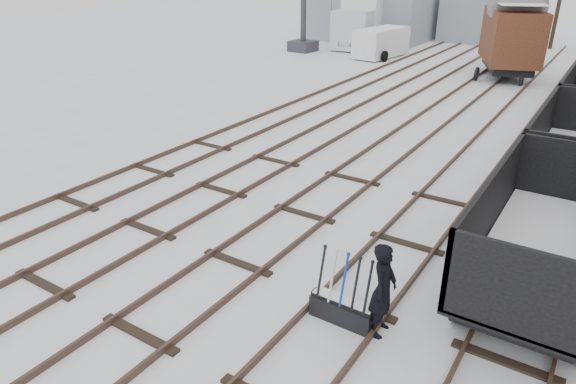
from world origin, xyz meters
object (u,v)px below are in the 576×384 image
at_px(box_van_wagon, 512,34).
at_px(lorry, 365,20).
at_px(panel_van, 381,42).
at_px(crane, 305,19).
at_px(freight_wagon_a, 542,251).
at_px(worker, 383,290).
at_px(ground_frame, 343,309).

xyz_separation_m(box_van_wagon, lorry, (-12.55, 6.89, -0.48)).
bearing_deg(panel_van, crane, -166.66).
height_order(freight_wagon_a, crane, crane).
bearing_deg(box_van_wagon, crane, 152.38).
height_order(box_van_wagon, crane, crane).
xyz_separation_m(worker, freight_wagon_a, (2.23, 3.11, 0.00)).
relative_size(ground_frame, crane, 0.17).
height_order(worker, crane, crane).
distance_m(worker, crane, 32.97).
bearing_deg(panel_van, lorry, 135.58).
bearing_deg(crane, worker, -51.75).
distance_m(worker, box_van_wagon, 25.79).
bearing_deg(worker, lorry, 20.53).
xyz_separation_m(worker, panel_van, (-12.19, 27.93, 0.11)).
bearing_deg(ground_frame, panel_van, 113.02).
height_order(ground_frame, worker, worker).
xyz_separation_m(freight_wagon_a, panel_van, (-14.42, 24.82, 0.11)).
relative_size(worker, panel_van, 0.39).
xyz_separation_m(worker, box_van_wagon, (-3.08, 25.56, 1.55)).
bearing_deg(box_van_wagon, freight_wagon_a, -97.46).
bearing_deg(freight_wagon_a, ground_frame, -132.85).
bearing_deg(ground_frame, lorry, 115.39).
relative_size(worker, box_van_wagon, 0.30).
height_order(worker, box_van_wagon, box_van_wagon).
distance_m(freight_wagon_a, lorry, 34.37).
distance_m(worker, lorry, 36.04).
height_order(freight_wagon_a, box_van_wagon, box_van_wagon).
distance_m(box_van_wagon, crane, 15.33).
relative_size(lorry, panel_van, 1.83).
relative_size(worker, freight_wagon_a, 0.31).
relative_size(ground_frame, worker, 0.78).
height_order(panel_van, crane, crane).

